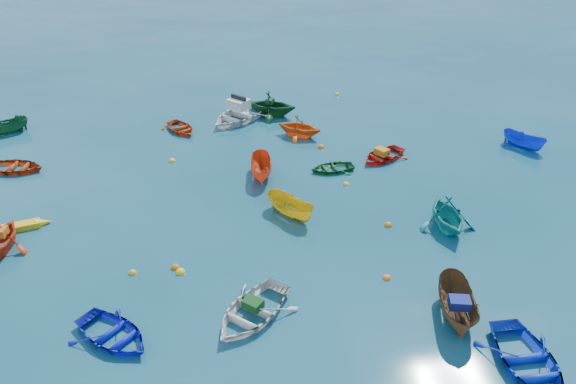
{
  "coord_description": "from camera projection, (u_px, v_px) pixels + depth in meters",
  "views": [
    {
      "loc": [
        -3.25,
        -18.16,
        14.08
      ],
      "look_at": [
        0.0,
        5.0,
        0.4
      ],
      "focal_mm": 35.0,
      "sensor_mm": 36.0,
      "label": 1
    }
  ],
  "objects": [
    {
      "name": "ground",
      "position": [
        305.0,
        261.0,
        23.02
      ],
      "size": [
        160.0,
        160.0,
        0.0
      ],
      "primitive_type": "plane",
      "color": "#0B3F4F",
      "rests_on": "ground"
    },
    {
      "name": "dinghy_blue_sw",
      "position": [
        114.0,
        339.0,
        19.24
      ],
      "size": [
        3.78,
        3.74,
        0.64
      ],
      "primitive_type": "imported",
      "rotation": [
        0.0,
        0.0,
        0.82
      ],
      "color": "#0F17BE",
      "rests_on": "ground"
    },
    {
      "name": "dinghy_white_near",
      "position": [
        252.0,
        317.0,
        20.2
      ],
      "size": [
        4.25,
        4.35,
        0.74
      ],
      "primitive_type": "imported",
      "rotation": [
        0.0,
        0.0,
        -0.71
      ],
      "color": "silver",
      "rests_on": "ground"
    },
    {
      "name": "sampan_brown_mid",
      "position": [
        455.0,
        317.0,
        20.19
      ],
      "size": [
        1.91,
        3.44,
        1.26
      ],
      "primitive_type": "imported",
      "rotation": [
        0.0,
        0.0,
        -0.22
      ],
      "color": "brown",
      "rests_on": "ground"
    },
    {
      "name": "dinghy_blue_se",
      "position": [
        526.0,
        368.0,
        18.14
      ],
      "size": [
        2.64,
        3.68,
        0.76
      ],
      "primitive_type": "imported",
      "rotation": [
        0.0,
        0.0,
        -0.0
      ],
      "color": "#1031C9",
      "rests_on": "ground"
    },
    {
      "name": "dinghy_orange_w",
      "position": [
        3.0,
        250.0,
        23.7
      ],
      "size": [
        2.72,
        3.03,
        1.43
      ],
      "primitive_type": "imported",
      "rotation": [
        0.0,
        0.0,
        -0.15
      ],
      "color": "red",
      "rests_on": "ground"
    },
    {
      "name": "sampan_yellow_mid",
      "position": [
        291.0,
        215.0,
        26.03
      ],
      "size": [
        2.51,
        2.87,
        1.08
      ],
      "primitive_type": "imported",
      "rotation": [
        0.0,
        0.0,
        0.64
      ],
      "color": "gold",
      "rests_on": "ground"
    },
    {
      "name": "dinghy_green_e",
      "position": [
        332.0,
        170.0,
        29.86
      ],
      "size": [
        2.53,
        1.93,
        0.49
      ],
      "primitive_type": "imported",
      "rotation": [
        0.0,
        0.0,
        -1.46
      ],
      "color": "#14571E",
      "rests_on": "ground"
    },
    {
      "name": "dinghy_cyan_se",
      "position": [
        446.0,
        227.0,
        25.2
      ],
      "size": [
        2.66,
        3.06,
        1.57
      ],
      "primitive_type": "imported",
      "rotation": [
        0.0,
        0.0,
        -0.03
      ],
      "color": "teal",
      "rests_on": "ground"
    },
    {
      "name": "dinghy_red_nw",
      "position": [
        16.0,
        171.0,
        29.84
      ],
      "size": [
        3.44,
        2.8,
        0.63
      ],
      "primitive_type": "imported",
      "rotation": [
        0.0,
        0.0,
        1.34
      ],
      "color": "#A3320D",
      "rests_on": "ground"
    },
    {
      "name": "sampan_orange_n",
      "position": [
        262.0,
        176.0,
        29.3
      ],
      "size": [
        1.34,
        3.0,
        1.13
      ],
      "primitive_type": "imported",
      "rotation": [
        0.0,
        0.0,
        -0.08
      ],
      "color": "#E44315",
      "rests_on": "ground"
    },
    {
      "name": "dinghy_green_n",
      "position": [
        271.0,
        115.0,
        36.38
      ],
      "size": [
        4.04,
        3.81,
        1.68
      ],
      "primitive_type": "imported",
      "rotation": [
        0.0,
        0.0,
        1.16
      ],
      "color": "#10451F",
      "rests_on": "ground"
    },
    {
      "name": "dinghy_red_ne",
      "position": [
        382.0,
        159.0,
        31.04
      ],
      "size": [
        3.56,
        3.33,
        0.6
      ],
      "primitive_type": "imported",
      "rotation": [
        0.0,
        0.0,
        -0.99
      ],
      "color": "red",
      "rests_on": "ground"
    },
    {
      "name": "sampan_blue_far",
      "position": [
        522.0,
        147.0,
        32.31
      ],
      "size": [
        2.26,
        2.64,
        0.99
      ],
      "primitive_type": "imported",
      "rotation": [
        0.0,
        0.0,
        0.62
      ],
      "color": "#1135DB",
      "rests_on": "ground"
    },
    {
      "name": "dinghy_red_far",
      "position": [
        181.0,
        131.0,
        34.27
      ],
      "size": [
        2.9,
        3.18,
        0.54
      ],
      "primitive_type": "imported",
      "rotation": [
        0.0,
        0.0,
        0.51
      ],
      "color": "#B0360E",
      "rests_on": "ground"
    },
    {
      "name": "dinghy_orange_far",
      "position": [
        299.0,
        136.0,
        33.62
      ],
      "size": [
        3.52,
        3.4,
        1.42
      ],
      "primitive_type": "imported",
      "rotation": [
        0.0,
        0.0,
        1.03
      ],
      "color": "#DF5D15",
      "rests_on": "ground"
    },
    {
      "name": "sampan_green_far",
      "position": [
        7.0,
        134.0,
        33.94
      ],
      "size": [
        2.85,
        2.05,
        1.03
      ],
      "primitive_type": "imported",
      "rotation": [
        0.0,
        0.0,
        -1.13
      ],
      "color": "#13542D",
      "rests_on": "ground"
    },
    {
      "name": "kayak_yellow",
      "position": [
        7.0,
        232.0,
        24.88
      ],
      "size": [
        3.59,
        1.37,
        0.35
      ],
      "primitive_type": null,
      "rotation": [
        0.0,
        0.0,
        1.82
      ],
      "color": "yellow",
      "rests_on": "ground"
    },
    {
      "name": "motorboat_white",
      "position": [
        240.0,
        120.0,
        35.8
      ],
      "size": [
        5.39,
        5.37,
        1.52
      ],
      "primitive_type": "imported",
      "rotation": [
        0.0,
        0.0,
        -0.79
      ],
      "color": "silver",
      "rests_on": "ground"
    },
    {
      "name": "tarp_green_a",
      "position": [
        253.0,
        304.0,
        20.0
      ],
      "size": [
        0.85,
        0.83,
        0.33
      ],
      "primitive_type": "cube",
      "rotation": [
        0.0,
        0.0,
        -0.71
      ],
      "color": "#114418",
      "rests_on": "dinghy_white_near"
    },
    {
      "name": "tarp_blue_a",
      "position": [
        460.0,
        303.0,
        19.65
      ],
      "size": [
        0.83,
        0.69,
        0.35
      ],
      "primitive_type": "cube",
      "rotation": [
        0.0,
        0.0,
        -0.22
      ],
      "color": "navy",
      "rests_on": "sampan_brown_mid"
    },
    {
      "name": "tarp_green_b",
      "position": [
        270.0,
        101.0,
        35.91
      ],
      "size": [
        0.64,
        0.71,
        0.28
      ],
      "primitive_type": "cube",
      "rotation": [
        0.0,
        0.0,
        1.16
      ],
      "color": "#0F3E1D",
      "rests_on": "dinghy_green_n"
    },
    {
      "name": "tarp_orange_b",
      "position": [
        382.0,
        152.0,
        30.74
      ],
      "size": [
        0.85,
        0.9,
        0.35
      ],
      "primitive_type": "cube",
      "rotation": [
        0.0,
        0.0,
        -0.99
      ],
      "color": "orange",
      "rests_on": "dinghy_red_ne"
    },
    {
      "name": "buoy_ye_a",
      "position": [
        181.0,
        273.0,
        22.38
      ],
      "size": [
        0.39,
        0.39,
        0.39
      ],
      "primitive_type": "sphere",
      "color": "yellow",
      "rests_on": "ground"
    },
    {
      "name": "buoy_or_b",
      "position": [
        387.0,
        278.0,
        22.07
      ],
      "size": [
        0.32,
        0.32,
        0.32
      ],
      "primitive_type": "sphere",
      "color": "orange",
      "rests_on": "ground"
    },
    {
      "name": "buoy_ye_b",
      "position": [
        133.0,
        273.0,
        22.34
      ],
      "size": [
        0.32,
        0.32,
        0.32
      ],
      "primitive_type": "sphere",
      "color": "gold",
      "rests_on": "ground"
    },
    {
      "name": "buoy_or_c",
      "position": [
        175.0,
        268.0,
        22.64
      ],
      "size": [
        0.35,
        0.35,
        0.35
      ],
      "primitive_type": "sphere",
      "color": "#D05E0B",
      "rests_on": "ground"
    },
    {
      "name": "buoy_ye_c",
      "position": [
        346.0,
        185.0,
        28.52
      ],
      "size": [
        0.32,
        0.32,
        0.32
      ],
      "primitive_type": "sphere",
      "color": "yellow",
      "rests_on": "ground"
    },
    {
      "name": "buoy_or_d",
      "position": [
        388.0,
        226.0,
        25.29
      ],
      "size": [
        0.36,
        0.36,
        0.36
      ],
      "primitive_type": "sphere",
      "color": "orange",
      "rests_on": "ground"
    },
    {
      "name": "buoy_ye_d",
      "position": [
        172.0,
        161.0,
        30.76
      ],
      "size": [
        0.36,
        0.36,
        0.36
      ],
      "primitive_type": "sphere",
      "color": "yellow",
      "rests_on": "ground"
    },
    {
      "name": "buoy_or_e",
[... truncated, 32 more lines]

